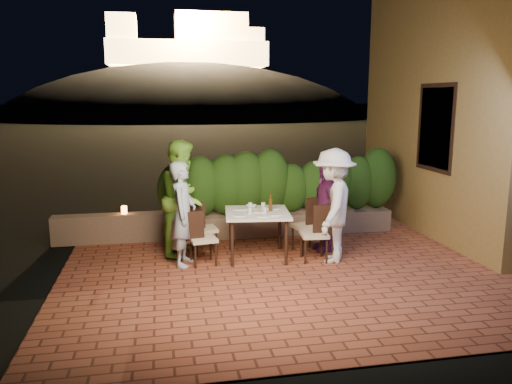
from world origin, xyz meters
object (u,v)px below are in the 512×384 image
object	(u,v)px
chair_right_back	(307,225)
diner_green	(183,198)
chair_left_back	(204,228)
chair_right_front	(314,233)
diner_blue	(183,214)
diner_white	(333,206)
dining_table	(257,235)
bowl	(251,206)
beer_bottle	(271,203)
diner_purple	(325,207)
chair_left_front	(203,238)
parapet_lamp	(124,210)

from	to	relation	value
chair_right_back	diner_green	xyz separation A→B (m)	(-2.00, 0.29, 0.48)
chair_left_back	diner_green	distance (m)	0.60
chair_right_front	diner_green	bearing A→B (deg)	-15.65
chair_left_back	diner_blue	xyz separation A→B (m)	(-0.36, -0.51, 0.37)
chair_left_back	diner_green	world-z (taller)	diner_green
chair_right_front	diner_white	bearing A→B (deg)	170.54
dining_table	bowl	world-z (taller)	bowl
chair_right_back	diner_white	distance (m)	0.73
dining_table	beer_bottle	xyz separation A→B (m)	(0.22, -0.00, 0.52)
chair_left_back	chair_right_front	bearing A→B (deg)	-30.55
diner_white	diner_blue	bearing A→B (deg)	-68.50
chair_left_back	chair_right_front	size ratio (longest dim) A/B	0.97
diner_white	diner_purple	distance (m)	0.59
chair_left_front	chair_left_back	bearing A→B (deg)	74.04
diner_blue	diner_purple	size ratio (longest dim) A/B	1.07
diner_green	diner_white	size ratio (longest dim) A/B	1.05
bowl	chair_left_back	bearing A→B (deg)	174.48
dining_table	diner_purple	xyz separation A→B (m)	(1.19, 0.18, 0.37)
chair_right_front	diner_white	xyz separation A→B (m)	(0.28, -0.07, 0.44)
chair_left_front	diner_white	bearing A→B (deg)	-15.30
diner_purple	diner_white	bearing A→B (deg)	-9.49
chair_left_back	diner_blue	distance (m)	0.72
beer_bottle	chair_left_back	size ratio (longest dim) A/B	0.33
chair_right_back	diner_blue	xyz separation A→B (m)	(-2.04, -0.28, 0.35)
dining_table	beer_bottle	distance (m)	0.56
dining_table	chair_left_front	xyz separation A→B (m)	(-0.88, -0.17, 0.05)
chair_right_front	chair_left_front	bearing A→B (deg)	0.39
diner_green	parapet_lamp	bearing A→B (deg)	67.90
chair_left_front	diner_green	bearing A→B (deg)	103.69
chair_left_back	chair_right_back	xyz separation A→B (m)	(1.68, -0.23, 0.02)
chair_left_front	chair_left_back	world-z (taller)	chair_left_back
diner_purple	dining_table	bearing A→B (deg)	-84.32
dining_table	bowl	distance (m)	0.50
dining_table	diner_white	distance (m)	1.29
chair_right_front	diner_green	xyz separation A→B (m)	(-1.98, 0.76, 0.49)
chair_left_back	diner_green	bearing A→B (deg)	160.81
bowl	diner_white	size ratio (longest dim) A/B	0.10
chair_right_back	diner_green	distance (m)	2.08
chair_right_back	diner_purple	size ratio (longest dim) A/B	0.61
chair_right_front	chair_right_back	size ratio (longest dim) A/B	0.98
diner_purple	diner_blue	bearing A→B (deg)	-85.32
dining_table	chair_right_front	bearing A→B (deg)	-20.58
chair_right_back	beer_bottle	bearing A→B (deg)	-2.20
chair_left_front	chair_left_back	size ratio (longest dim) A/B	0.98
dining_table	bowl	bearing A→B (deg)	97.67
beer_bottle	chair_left_front	size ratio (longest dim) A/B	0.33
dining_table	diner_green	xyz separation A→B (m)	(-1.13, 0.44, 0.56)
dining_table	parapet_lamp	world-z (taller)	dining_table
chair_right_back	parapet_lamp	xyz separation A→B (m)	(-3.01, 1.21, 0.12)
beer_bottle	diner_blue	xyz separation A→B (m)	(-1.38, -0.13, -0.09)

